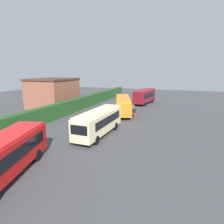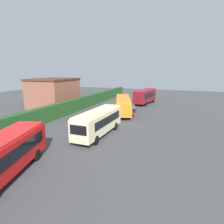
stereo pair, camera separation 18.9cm
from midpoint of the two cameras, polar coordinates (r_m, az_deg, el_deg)
The scene contains 10 objects.
ground_plane at distance 31.16m, azimuth 0.42°, elevation -2.39°, with size 102.91×102.91×0.00m, color #424244.
bus_red at distance 16.53m, azimuth -29.82°, elevation -11.11°, with size 10.15×5.15×3.10m.
bus_cream at distance 23.69m, azimuth -4.05°, elevation -2.68°, with size 9.41×2.57×3.10m.
bus_orange at distance 35.28m, azimuth 3.04°, elevation 2.24°, with size 10.68×5.74×3.00m.
bus_maroon at distance 46.28m, azimuth 9.34°, elevation 4.71°, with size 8.93×3.75×3.35m.
person_left at distance 32.93m, azimuth 6.47°, elevation -0.03°, with size 0.43×0.52×1.74m.
person_center at distance 36.98m, azimuth 6.12°, elevation 1.27°, with size 0.46×0.34×1.66m.
hedge_row at distance 35.14m, azimuth -14.12°, elevation 0.93°, with size 63.46×1.25×2.39m, color #224C20.
depot_building at distance 43.69m, azimuth -16.85°, elevation 5.37°, with size 9.70×7.81×6.03m.
traffic_cone at distance 52.50m, azimuth 4.12°, elevation 3.95°, with size 0.36×0.36×0.60m, color orange.
Camera 1 is at (-28.36, -10.21, 7.90)m, focal length 31.45 mm.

